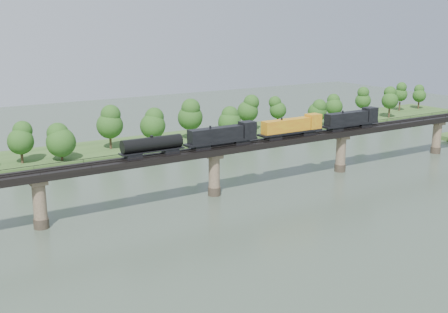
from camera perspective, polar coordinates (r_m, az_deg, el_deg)
ground at (r=108.95m, az=7.32°, el=-7.97°), size 400.00×400.00×0.00m
far_bank at (r=179.46m, az=-10.17°, el=0.87°), size 300.00×24.00×1.60m
bridge at (r=130.43m, az=-1.00°, el=-1.66°), size 236.00×30.00×11.50m
bridge_superstructure at (r=128.90m, az=-1.02°, el=1.05°), size 220.00×4.90×0.75m
far_treeline at (r=170.88m, az=-12.26°, el=2.88°), size 289.06×17.54×13.60m
freight_train at (r=137.12m, az=4.62°, el=2.71°), size 75.08×2.93×5.17m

